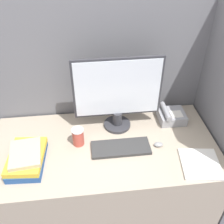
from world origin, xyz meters
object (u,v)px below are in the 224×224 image
(mouse, at_px, (158,144))
(book_stack, at_px, (27,158))
(coffee_cup, at_px, (78,137))
(keyboard, at_px, (121,148))
(monitor, at_px, (118,94))
(desk_telephone, at_px, (171,116))

(mouse, distance_m, book_stack, 0.80)
(mouse, xyz_separation_m, coffee_cup, (-0.50, 0.08, 0.05))
(keyboard, xyz_separation_m, mouse, (0.24, -0.00, 0.00))
(coffee_cup, bearing_deg, mouse, -9.18)
(coffee_cup, distance_m, book_stack, 0.33)
(monitor, bearing_deg, mouse, -44.54)
(monitor, relative_size, keyboard, 1.54)
(desk_telephone, bearing_deg, book_stack, -163.02)
(mouse, bearing_deg, book_stack, -176.57)
(mouse, height_order, coffee_cup, coffee_cup)
(keyboard, height_order, book_stack, book_stack)
(keyboard, bearing_deg, book_stack, -174.85)
(coffee_cup, bearing_deg, keyboard, -16.76)
(mouse, bearing_deg, coffee_cup, 170.82)
(monitor, bearing_deg, book_stack, -153.99)
(monitor, bearing_deg, keyboard, -91.82)
(keyboard, bearing_deg, mouse, -0.60)
(monitor, xyz_separation_m, mouse, (0.23, -0.23, -0.25))
(coffee_cup, height_order, desk_telephone, coffee_cup)
(book_stack, bearing_deg, mouse, 3.43)
(keyboard, xyz_separation_m, desk_telephone, (0.39, 0.24, 0.03))
(monitor, distance_m, mouse, 0.41)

